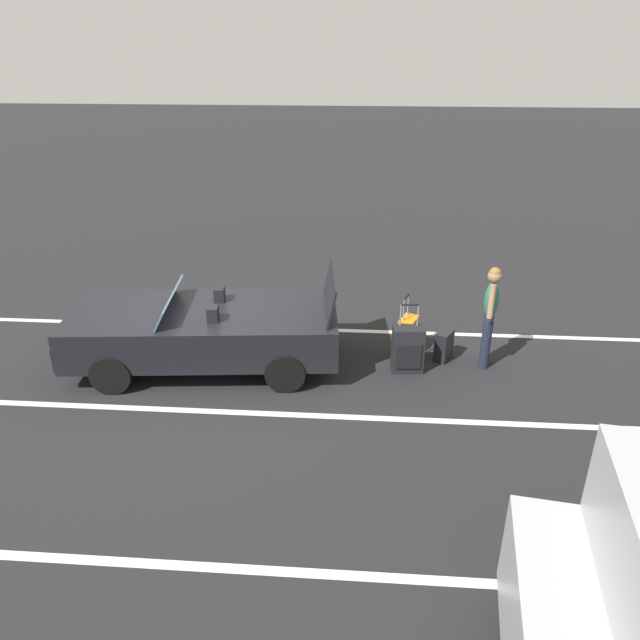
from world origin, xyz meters
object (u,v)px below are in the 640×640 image
Objects in this scene: convertible_car at (193,331)px; suitcase_large_black at (408,349)px; suitcase_medium_bright at (408,335)px; suitcase_small_carryon at (444,346)px; traveler_person at (490,312)px.

convertible_car is 3.37m from suitcase_large_black.
suitcase_small_carryon is at bearing 1.80° from suitcase_medium_bright.
suitcase_medium_bright reaches higher than suitcase_small_carryon.
convertible_car is 3.87× the size of suitcase_large_black.
traveler_person reaches higher than suitcase_large_black.
suitcase_small_carryon is 0.30× the size of traveler_person.
traveler_person is (-1.20, 0.32, 0.62)m from suitcase_medium_bright.
convertible_car is 3.48m from suitcase_medium_bright.
suitcase_large_black is 0.67× the size of traveler_person.
convertible_car is 4.63m from traveler_person.
convertible_car is 2.59× the size of traveler_person.
suitcase_large_black is 0.74m from suitcase_small_carryon.
traveler_person is (-4.61, -0.32, 0.34)m from convertible_car.
suitcase_large_black reaches higher than suitcase_small_carryon.
suitcase_small_carryon is 0.94m from traveler_person.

